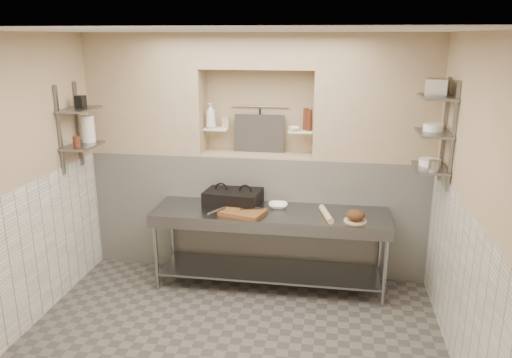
% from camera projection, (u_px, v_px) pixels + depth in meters
% --- Properties ---
extents(floor, '(4.00, 3.90, 0.10)m').
position_uv_depth(floor, '(229.00, 349.00, 4.65)').
color(floor, '#534F4A').
rests_on(floor, ground).
extents(ceiling, '(4.00, 3.90, 0.10)m').
position_uv_depth(ceiling, '(224.00, 24.00, 3.85)').
color(ceiling, silver).
rests_on(ceiling, ground).
extents(wall_left, '(0.10, 3.90, 2.80)m').
position_uv_depth(wall_left, '(8.00, 190.00, 4.56)').
color(wall_left, tan).
rests_on(wall_left, ground).
extents(wall_right, '(0.10, 3.90, 2.80)m').
position_uv_depth(wall_right, '(480.00, 215.00, 3.94)').
color(wall_right, tan).
rests_on(wall_right, ground).
extents(wall_back, '(4.00, 0.10, 2.80)m').
position_uv_depth(wall_back, '(261.00, 150.00, 6.15)').
color(wall_back, tan).
rests_on(wall_back, ground).
extents(wall_front, '(4.00, 0.10, 2.80)m').
position_uv_depth(wall_front, '(137.00, 336.00, 2.35)').
color(wall_front, tan).
rests_on(wall_front, ground).
extents(backwall_lower, '(4.00, 0.40, 1.40)m').
position_uv_depth(backwall_lower, '(258.00, 211.00, 6.11)').
color(backwall_lower, white).
rests_on(backwall_lower, floor).
extents(alcove_sill, '(1.30, 0.40, 0.02)m').
position_uv_depth(alcove_sill, '(258.00, 154.00, 5.91)').
color(alcove_sill, tan).
rests_on(alcove_sill, backwall_lower).
extents(backwall_pillar_left, '(1.35, 0.40, 1.40)m').
position_uv_depth(backwall_pillar_left, '(148.00, 94.00, 5.92)').
color(backwall_pillar_left, tan).
rests_on(backwall_pillar_left, backwall_lower).
extents(backwall_pillar_right, '(1.35, 0.40, 1.40)m').
position_uv_depth(backwall_pillar_right, '(376.00, 98.00, 5.52)').
color(backwall_pillar_right, tan).
rests_on(backwall_pillar_right, backwall_lower).
extents(backwall_header, '(1.30, 0.40, 0.40)m').
position_uv_depth(backwall_header, '(258.00, 51.00, 5.58)').
color(backwall_header, tan).
rests_on(backwall_header, backwall_lower).
extents(wainscot_left, '(0.02, 3.90, 1.40)m').
position_uv_depth(wainscot_left, '(23.00, 261.00, 4.74)').
color(wainscot_left, white).
rests_on(wainscot_left, floor).
extents(wainscot_right, '(0.02, 3.90, 1.40)m').
position_uv_depth(wainscot_right, '(462.00, 293.00, 4.15)').
color(wainscot_right, white).
rests_on(wainscot_right, floor).
extents(alcove_shelf_left, '(0.28, 0.16, 0.02)m').
position_uv_depth(alcove_shelf_left, '(216.00, 129.00, 5.90)').
color(alcove_shelf_left, white).
rests_on(alcove_shelf_left, backwall_lower).
extents(alcove_shelf_right, '(0.28, 0.16, 0.02)m').
position_uv_depth(alcove_shelf_right, '(301.00, 131.00, 5.75)').
color(alcove_shelf_right, white).
rests_on(alcove_shelf_right, backwall_lower).
extents(utensil_rail, '(0.70, 0.02, 0.02)m').
position_uv_depth(utensil_rail, '(260.00, 107.00, 5.92)').
color(utensil_rail, gray).
rests_on(utensil_rail, wall_back).
extents(hanging_steel, '(0.02, 0.02, 0.30)m').
position_uv_depth(hanging_steel, '(260.00, 121.00, 5.95)').
color(hanging_steel, black).
rests_on(hanging_steel, utensil_rail).
extents(splash_panel, '(0.60, 0.08, 0.45)m').
position_uv_depth(splash_panel, '(259.00, 133.00, 5.94)').
color(splash_panel, '#383330').
rests_on(splash_panel, alcove_sill).
extents(shelf_rail_left_a, '(0.03, 0.03, 0.95)m').
position_uv_depth(shelf_rail_left_a, '(78.00, 124.00, 5.62)').
color(shelf_rail_left_a, slate).
rests_on(shelf_rail_left_a, wall_left).
extents(shelf_rail_left_b, '(0.03, 0.03, 0.95)m').
position_uv_depth(shelf_rail_left_b, '(60.00, 131.00, 5.24)').
color(shelf_rail_left_b, slate).
rests_on(shelf_rail_left_b, wall_left).
extents(wall_shelf_left_lower, '(0.30, 0.50, 0.02)m').
position_uv_depth(wall_shelf_left_lower, '(83.00, 146.00, 5.47)').
color(wall_shelf_left_lower, slate).
rests_on(wall_shelf_left_lower, wall_left).
extents(wall_shelf_left_upper, '(0.30, 0.50, 0.03)m').
position_uv_depth(wall_shelf_left_upper, '(79.00, 109.00, 5.36)').
color(wall_shelf_left_upper, slate).
rests_on(wall_shelf_left_upper, wall_left).
extents(shelf_rail_right_a, '(0.03, 0.03, 1.05)m').
position_uv_depth(shelf_rail_right_a, '(444.00, 130.00, 5.02)').
color(shelf_rail_right_a, slate).
rests_on(shelf_rail_right_a, wall_right).
extents(shelf_rail_right_b, '(0.03, 0.03, 1.05)m').
position_uv_depth(shelf_rail_right_b, '(453.00, 138.00, 4.64)').
color(shelf_rail_right_b, slate).
rests_on(shelf_rail_right_b, wall_right).
extents(wall_shelf_right_lower, '(0.30, 0.50, 0.02)m').
position_uv_depth(wall_shelf_right_lower, '(430.00, 168.00, 4.94)').
color(wall_shelf_right_lower, slate).
rests_on(wall_shelf_right_lower, wall_right).
extents(wall_shelf_right_mid, '(0.30, 0.50, 0.02)m').
position_uv_depth(wall_shelf_right_mid, '(434.00, 133.00, 4.85)').
color(wall_shelf_right_mid, slate).
rests_on(wall_shelf_right_mid, wall_right).
extents(wall_shelf_right_upper, '(0.30, 0.50, 0.03)m').
position_uv_depth(wall_shelf_right_upper, '(437.00, 97.00, 4.75)').
color(wall_shelf_right_upper, slate).
rests_on(wall_shelf_right_upper, wall_right).
extents(prep_table, '(2.60, 0.70, 0.90)m').
position_uv_depth(prep_table, '(270.00, 233.00, 5.55)').
color(prep_table, gray).
rests_on(prep_table, floor).
extents(panini_press, '(0.66, 0.51, 0.17)m').
position_uv_depth(panini_press, '(233.00, 197.00, 5.71)').
color(panini_press, black).
rests_on(panini_press, prep_table).
extents(cutting_board, '(0.53, 0.44, 0.04)m').
position_uv_depth(cutting_board, '(243.00, 212.00, 5.40)').
color(cutting_board, brown).
rests_on(cutting_board, prep_table).
extents(knife_blade, '(0.26, 0.09, 0.01)m').
position_uv_depth(knife_blade, '(252.00, 209.00, 5.43)').
color(knife_blade, gray).
rests_on(knife_blade, cutting_board).
extents(tongs, '(0.15, 0.26, 0.03)m').
position_uv_depth(tongs, '(217.00, 211.00, 5.34)').
color(tongs, gray).
rests_on(tongs, cutting_board).
extents(mixing_bowl, '(0.23, 0.23, 0.05)m').
position_uv_depth(mixing_bowl, '(278.00, 206.00, 5.60)').
color(mixing_bowl, white).
rests_on(mixing_bowl, prep_table).
extents(rolling_pin, '(0.17, 0.45, 0.07)m').
position_uv_depth(rolling_pin, '(326.00, 214.00, 5.31)').
color(rolling_pin, tan).
rests_on(rolling_pin, prep_table).
extents(bread_board, '(0.24, 0.24, 0.01)m').
position_uv_depth(bread_board, '(355.00, 221.00, 5.19)').
color(bread_board, tan).
rests_on(bread_board, prep_table).
extents(bread_loaf, '(0.19, 0.19, 0.12)m').
position_uv_depth(bread_loaf, '(356.00, 215.00, 5.17)').
color(bread_loaf, '#4C2D19').
rests_on(bread_loaf, bread_board).
extents(bottle_soap, '(0.15, 0.15, 0.30)m').
position_uv_depth(bottle_soap, '(211.00, 116.00, 5.83)').
color(bottle_soap, white).
rests_on(bottle_soap, alcove_shelf_left).
extents(jar_alcove, '(0.08, 0.08, 0.12)m').
position_uv_depth(jar_alcove, '(226.00, 122.00, 5.91)').
color(jar_alcove, tan).
rests_on(jar_alcove, alcove_shelf_left).
extents(bowl_alcove, '(0.14, 0.14, 0.04)m').
position_uv_depth(bowl_alcove, '(294.00, 129.00, 5.73)').
color(bowl_alcove, white).
rests_on(bowl_alcove, alcove_shelf_right).
extents(condiment_a, '(0.07, 0.07, 0.24)m').
position_uv_depth(condiment_a, '(309.00, 120.00, 5.69)').
color(condiment_a, '#502416').
rests_on(condiment_a, alcove_shelf_right).
extents(condiment_b, '(0.06, 0.06, 0.25)m').
position_uv_depth(condiment_b, '(306.00, 119.00, 5.74)').
color(condiment_b, '#502416').
rests_on(condiment_b, alcove_shelf_right).
extents(condiment_c, '(0.07, 0.07, 0.12)m').
position_uv_depth(condiment_c, '(308.00, 125.00, 5.75)').
color(condiment_c, white).
rests_on(condiment_c, alcove_shelf_right).
extents(jug_left, '(0.15, 0.15, 0.29)m').
position_uv_depth(jug_left, '(88.00, 129.00, 5.57)').
color(jug_left, white).
rests_on(jug_left, wall_shelf_left_lower).
extents(jar_left, '(0.08, 0.08, 0.12)m').
position_uv_depth(jar_left, '(77.00, 142.00, 5.34)').
color(jar_left, '#502416').
rests_on(jar_left, wall_shelf_left_lower).
extents(box_left_upper, '(0.10, 0.10, 0.13)m').
position_uv_depth(box_left_upper, '(81.00, 102.00, 5.38)').
color(box_left_upper, black).
rests_on(box_left_upper, wall_shelf_left_upper).
extents(bowl_right, '(0.21, 0.21, 0.06)m').
position_uv_depth(bowl_right, '(430.00, 162.00, 4.98)').
color(bowl_right, white).
rests_on(bowl_right, wall_shelf_right_lower).
extents(canister_right, '(0.11, 0.11, 0.11)m').
position_uv_depth(canister_right, '(434.00, 166.00, 4.75)').
color(canister_right, gray).
rests_on(canister_right, wall_shelf_right_lower).
extents(bowl_right_mid, '(0.19, 0.19, 0.07)m').
position_uv_depth(bowl_right_mid, '(433.00, 127.00, 4.89)').
color(bowl_right_mid, white).
rests_on(bowl_right_mid, wall_shelf_right_mid).
extents(basket_right, '(0.26, 0.29, 0.15)m').
position_uv_depth(basket_right, '(437.00, 87.00, 4.78)').
color(basket_right, gray).
rests_on(basket_right, wall_shelf_right_upper).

